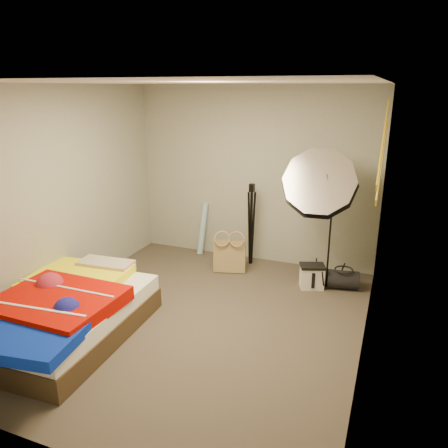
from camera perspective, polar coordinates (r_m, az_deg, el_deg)
The scene contains 15 objects.
floor at distance 4.94m, azimuth -3.73°, elevation -12.42°, with size 4.00×4.00×0.00m, color #4A4236.
ceiling at distance 4.29m, azimuth -4.42°, elevation 17.98°, with size 4.00×4.00×0.00m, color silver.
wall_back at distance 6.27m, azimuth 3.90°, elevation 6.29°, with size 3.50×3.50×0.00m, color gray.
wall_front at distance 2.90m, azimuth -21.53°, elevation -8.46°, with size 3.50×3.50×0.00m, color gray.
wall_left at distance 5.42m, azimuth -21.00°, elevation 3.42°, with size 4.00×4.00×0.00m, color gray.
wall_right at distance 4.04m, azimuth 18.94°, elevation -0.89°, with size 4.00×4.00×0.00m, color gray.
tote_bag at distance 6.06m, azimuth 0.75°, elevation -4.22°, with size 0.44×0.13×0.44m, color #9C8858.
wrapping_roll at distance 6.66m, azimuth -2.80°, elevation -0.62°, with size 0.09×0.09×0.79m, color #50A0BA.
camera_case at distance 5.71m, azimuth 11.39°, elevation -6.83°, with size 0.29×0.20×0.29m, color silver.
duffel_bag at distance 5.79m, azimuth 15.27°, elevation -7.03°, with size 0.24×0.24×0.39m, color black.
wall_stripe_upper at distance 4.49m, azimuth 20.04°, elevation 9.93°, with size 0.02×1.10×0.10m, color gold.
wall_stripe_lower at distance 4.76m, azimuth 19.92°, elevation 7.88°, with size 0.02×1.10×0.10m, color gold.
bed at distance 4.81m, azimuth -20.10°, elevation -10.83°, with size 1.40×2.02×0.53m.
photo_umbrella at distance 5.31m, azimuth 12.39°, elevation 5.00°, with size 1.08×0.77×1.88m.
camera_tripod at distance 6.18m, azimuth 3.58°, elevation 0.69°, with size 0.07×0.07×1.18m.
Camera 1 is at (1.87, -3.86, 2.45)m, focal length 35.00 mm.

